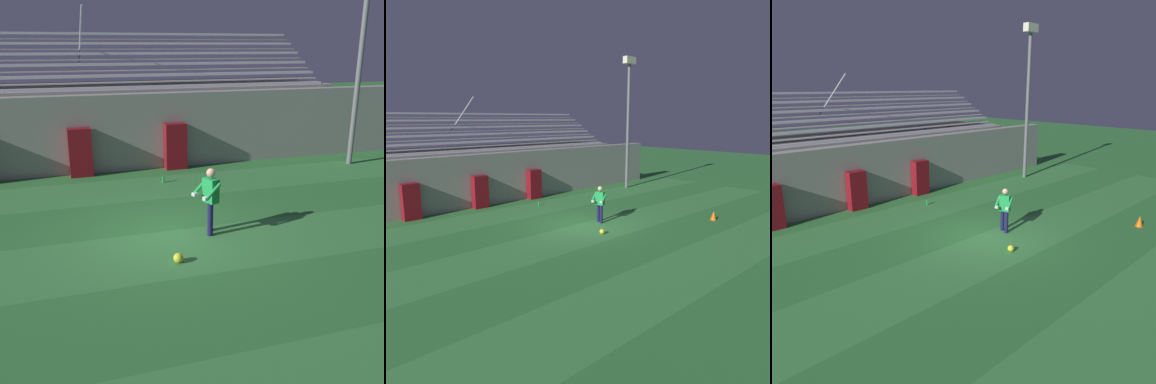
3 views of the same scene
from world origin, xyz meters
The scene contains 13 objects.
ground_plane centered at (0.00, 0.00, 0.00)m, with size 80.00×80.00×0.00m, color #2D7533.
turf_stripe_near centered at (0.00, -6.00, 0.00)m, with size 28.00×2.46×0.01m, color #38843D.
turf_stripe_mid centered at (0.00, -1.08, 0.00)m, with size 28.00×2.46×0.01m, color #38843D.
turf_stripe_far centered at (0.00, 3.84, 0.00)m, with size 28.00×2.46×0.01m, color #38843D.
back_wall centered at (0.00, 6.50, 1.40)m, with size 24.00×0.60×2.80m, color #999691.
padding_pillar_gate_left centered at (-1.74, 5.95, 0.86)m, with size 0.80×0.44×1.72m, color maroon.
padding_pillar_gate_right centered at (1.74, 5.95, 0.86)m, with size 0.80×0.44×1.72m, color maroon.
bleacher_stand centered at (0.00, 9.19, 1.51)m, with size 18.00×4.75×5.83m.
floodlight_pole centered at (8.51, 4.60, 5.36)m, with size 0.90×0.36×8.56m.
goalkeeper centered at (0.89, -0.30, 0.95)m, with size 0.66×0.71×1.67m.
soccer_ball centered at (-0.29, -1.60, 0.11)m, with size 0.22×0.22×0.22m, color yellow.
traffic_cone centered at (5.13, -3.58, 0.21)m, with size 0.30×0.30×0.42m, color orange.
water_bottle centered at (0.84, 4.29, 0.12)m, with size 0.07×0.07×0.24m, color green.
Camera 3 is at (-9.28, -8.76, 5.26)m, focal length 35.00 mm.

